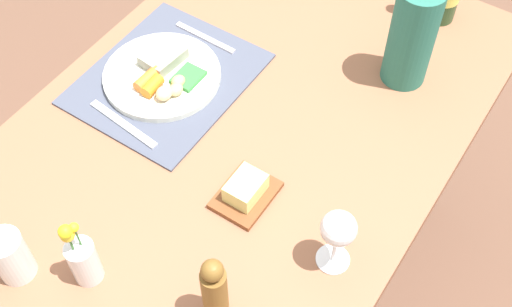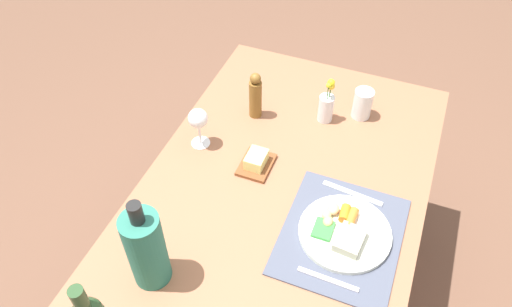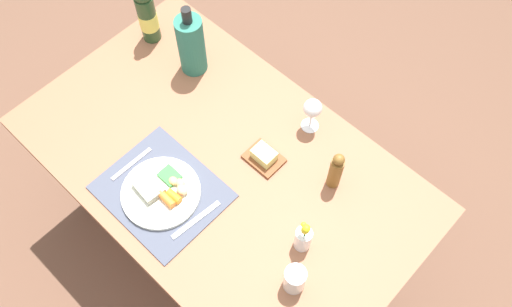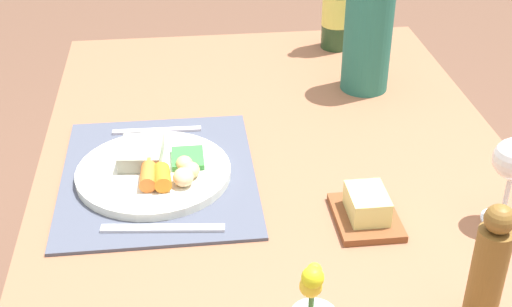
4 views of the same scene
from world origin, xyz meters
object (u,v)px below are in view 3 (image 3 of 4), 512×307
Objects in this scene: wine_glass at (312,109)px; fork at (132,164)px; dinner_plate at (161,192)px; cooler_bottle at (191,45)px; flower_vase at (303,238)px; knife at (196,220)px; water_tumbler at (294,280)px; dining_table at (223,174)px; pepper_mill at (336,171)px; wine_bottle at (147,13)px; butter_dish at (264,156)px.

fork is at bearing -122.28° from wine_glass.
cooler_bottle is at bearing 124.97° from dinner_plate.
cooler_bottle is 0.51m from wine_glass.
cooler_bottle is at bearing 161.42° from flower_vase.
fork is at bearing 179.21° from dinner_plate.
knife is 0.38m from water_tumbler.
fork is 0.65m from flower_vase.
water_tumbler is (0.47, -0.15, 0.14)m from dining_table.
water_tumbler is at bearing -60.28° from flower_vase.
cooler_bottle reaches higher than pepper_mill.
dinner_plate is 2.41× the size of water_tumbler.
flower_vase reaches higher than knife.
wine_bottle is at bearing 161.33° from water_tumbler.
pepper_mill is (0.24, 0.42, 0.08)m from knife.
pepper_mill reaches higher than knife.
butter_dish reaches higher than dining_table.
pepper_mill is at bearing 31.92° from dining_table.
wine_glass is at bearing 127.31° from flower_vase.
wine_glass is (-0.34, 0.48, 0.06)m from water_tumbler.
dining_table is 8.22× the size of flower_vase.
wine_glass reaches higher than water_tumbler.
dining_table is 4.43× the size of wine_bottle.
knife is 0.36m from flower_vase.
fork is 1.14× the size of wine_glass.
fork is at bearing -163.25° from flower_vase.
fork is 0.49m from cooler_bottle.
cooler_bottle reaches higher than wine_glass.
wine_bottle is 1.86× the size of flower_vase.
pepper_mill is 0.24m from wine_glass.
butter_dish is at bearing 144.67° from water_tumbler.
flower_vase is (0.28, -0.36, -0.05)m from wine_glass.
flower_vase reaches higher than dinner_plate.
dinner_plate reaches higher than knife.
fork is 0.55× the size of cooler_bottle.
cooler_bottle is at bearing -168.71° from wine_glass.
knife is 0.55m from wine_glass.
cooler_bottle is 2.06× the size of wine_glass.
dining_table is 0.43m from flower_vase.
dinner_plate is at bearing -171.99° from water_tumbler.
cooler_bottle is 0.71m from pepper_mill.
wine_bottle is 1.04m from flower_vase.
pepper_mill is 0.26m from butter_dish.
butter_dish is at bearing 95.35° from knife.
cooler_bottle is 1.76× the size of flower_vase.
wine_bottle is (-0.61, 0.21, 0.22)m from dining_table.
dining_table is at bearing 162.35° from water_tumbler.
knife is at bearing -170.56° from water_tumbler.
fork is at bearing -48.31° from wine_bottle.
wine_bottle is at bearing 141.37° from dinner_plate.
pepper_mill is (0.94, -0.01, -0.04)m from wine_bottle.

